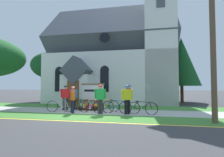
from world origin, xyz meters
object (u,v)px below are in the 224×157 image
Objects in this scene: bicycle_white at (85,105)px; bicycle_blue at (60,106)px; cyclist_in_blue_jersey at (65,96)px; roadside_conifer at (181,62)px; yard_deciduous_tree at (51,66)px; bicycle_yellow at (142,108)px; cyclist_in_yellow_jersey at (73,98)px; utility_pole at (210,7)px; cyclist_in_white_jersey at (129,96)px; cyclist_in_orange_jersey at (127,97)px; bicycle_orange at (91,106)px; church_sign at (93,92)px; bicycle_green at (116,107)px; cyclist_in_red_jersey at (73,96)px; bicycle_black at (106,106)px; cyclist_in_green_jersey at (100,97)px.

bicycle_blue is at bearing -151.97° from bicycle_white.
roadside_conifer reaches higher than cyclist_in_blue_jersey.
bicycle_yellow is at bearing -36.46° from yard_deciduous_tree.
utility_pole reaches higher than cyclist_in_yellow_jersey.
cyclist_in_yellow_jersey is at bearing -153.88° from cyclist_in_white_jersey.
cyclist_in_orange_jersey reaches higher than bicycle_yellow.
cyclist_in_orange_jersey is 0.98× the size of cyclist_in_white_jersey.
bicycle_orange is 10.95m from yard_deciduous_tree.
cyclist_in_orange_jersey is at bearing 157.20° from utility_pole.
bicycle_white is at bearing 158.85° from utility_pole.
church_sign is at bearing 60.95° from bicycle_blue.
bicycle_green is 1.05× the size of cyclist_in_white_jersey.
yard_deciduous_tree reaches higher than bicycle_blue.
cyclist_in_yellow_jersey is at bearing -97.13° from church_sign.
cyclist_in_blue_jersey reaches higher than cyclist_in_red_jersey.
utility_pole is at bearing -31.14° from bicycle_yellow.
cyclist_in_white_jersey is at bearing 126.75° from bicycle_yellow.
bicycle_yellow is 1.03× the size of cyclist_in_blue_jersey.
bicycle_blue is 4.33m from cyclist_in_orange_jersey.
bicycle_orange is at bearing -0.91° from bicycle_blue.
utility_pole is 1.39× the size of roadside_conifer.
bicycle_black is 1.89m from cyclist_in_orange_jersey.
cyclist_in_blue_jersey is 12.62m from roadside_conifer.
cyclist_in_orange_jersey is 0.31× the size of yard_deciduous_tree.
cyclist_in_white_jersey is at bearing 5.67° from cyclist_in_blue_jersey.
church_sign is at bearing 82.87° from cyclist_in_yellow_jersey.
bicycle_orange is at bearing 21.09° from cyclist_in_yellow_jersey.
roadside_conifer is at bearing 52.92° from bicycle_black.
yard_deciduous_tree is (-9.31, 6.35, 2.94)m from cyclist_in_white_jersey.
bicycle_yellow is at bearing 13.23° from cyclist_in_orange_jersey.
bicycle_orange is 1.09m from bicycle_black.
cyclist_in_orange_jersey is at bearing -5.35° from bicycle_orange.
cyclist_in_yellow_jersey is at bearing -146.31° from bicycle_black.
utility_pole is (3.08, -1.86, 4.80)m from bicycle_yellow.
bicycle_blue is at bearing 179.09° from bicycle_orange.
bicycle_yellow is at bearing -0.43° from bicycle_blue.
bicycle_orange is 8.04m from utility_pole.
cyclist_in_red_jersey is 3.83m from cyclist_in_white_jersey.
bicycle_black reaches higher than bicycle_white.
cyclist_in_white_jersey is at bearing 2.39° from cyclist_in_red_jersey.
roadside_conifer is at bearing 58.72° from cyclist_in_white_jersey.
cyclist_in_green_jersey reaches higher than bicycle_white.
utility_pole is 10.93m from roadside_conifer.
cyclist_in_red_jersey is at bearing 147.93° from cyclist_in_green_jersey.
cyclist_in_yellow_jersey is 0.23× the size of roadside_conifer.
cyclist_in_blue_jersey is 0.52m from cyclist_in_red_jersey.
bicycle_blue is 13.25m from roadside_conifer.
roadside_conifer reaches higher than bicycle_white.
church_sign is 3.22m from cyclist_in_green_jersey.
cyclist_in_yellow_jersey reaches higher than bicycle_green.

